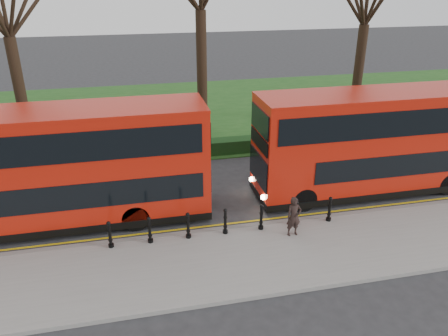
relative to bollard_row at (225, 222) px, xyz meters
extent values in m
plane|color=#28282B|center=(-0.84, 1.35, -0.65)|extent=(120.00, 120.00, 0.00)
cube|color=gray|center=(-0.84, -1.65, -0.58)|extent=(60.00, 4.00, 0.15)
cube|color=slate|center=(-0.84, 0.35, -0.58)|extent=(60.00, 0.25, 0.16)
cube|color=#1B4717|center=(-0.84, 16.35, -0.62)|extent=(60.00, 18.00, 0.06)
cube|color=black|center=(-0.84, 8.15, -0.25)|extent=(60.00, 0.90, 0.80)
cube|color=yellow|center=(-0.84, 0.65, -0.64)|extent=(60.00, 0.10, 0.01)
cube|color=yellow|center=(-0.84, 0.85, -0.64)|extent=(60.00, 0.10, 0.01)
cylinder|color=black|center=(-8.84, 11.35, 2.42)|extent=(0.60, 0.60, 6.15)
cylinder|color=black|center=(1.16, 11.35, 2.99)|extent=(0.60, 0.60, 7.28)
cylinder|color=black|center=(11.16, 11.35, 2.50)|extent=(0.60, 0.60, 6.29)
cylinder|color=black|center=(-4.20, 0.00, 0.00)|extent=(0.15, 0.15, 1.00)
cylinder|color=black|center=(-2.80, 0.00, 0.00)|extent=(0.15, 0.15, 1.00)
cylinder|color=black|center=(-1.40, 0.00, 0.00)|extent=(0.15, 0.15, 1.00)
cylinder|color=black|center=(0.00, 0.00, 0.00)|extent=(0.15, 0.15, 1.00)
cylinder|color=black|center=(1.40, 0.00, 0.00)|extent=(0.15, 0.15, 1.00)
cylinder|color=black|center=(2.80, 0.00, 0.00)|extent=(0.15, 0.15, 1.00)
cylinder|color=black|center=(4.20, 0.00, 0.00)|extent=(0.15, 0.15, 1.00)
cube|color=#B5190B|center=(-6.12, 2.39, 1.86)|extent=(11.61, 2.64, 4.27)
cube|color=black|center=(-6.12, 2.39, -0.33)|extent=(11.63, 2.66, 0.32)
cube|color=black|center=(-5.27, 1.06, 1.09)|extent=(9.29, 0.04, 1.00)
cube|color=black|center=(-6.12, 1.06, 2.99)|extent=(10.97, 0.04, 1.11)
cylinder|color=black|center=(-3.27, 1.23, -0.12)|extent=(1.06, 0.32, 1.06)
cylinder|color=black|center=(-3.27, 3.55, -0.12)|extent=(1.06, 0.32, 1.06)
cube|color=#B5190B|center=(7.71, 2.38, 1.82)|extent=(11.44, 2.60, 4.21)
cube|color=black|center=(7.71, 2.38, -0.34)|extent=(11.46, 2.62, 0.31)
cube|color=black|center=(8.54, 1.07, 1.07)|extent=(9.16, 0.04, 0.99)
cube|color=black|center=(7.71, 1.07, 2.94)|extent=(10.82, 0.04, 1.09)
cube|color=black|center=(1.97, 2.38, 2.16)|extent=(0.06, 2.29, 0.57)
cylinder|color=black|center=(3.65, 1.24, -0.13)|extent=(1.04, 0.31, 1.04)
cylinder|color=black|center=(3.65, 3.53, -0.13)|extent=(1.04, 0.31, 1.04)
cylinder|color=black|center=(10.52, 1.24, -0.13)|extent=(1.04, 0.31, 1.04)
cylinder|color=black|center=(10.52, 3.53, -0.13)|extent=(1.04, 0.31, 1.04)
imported|color=black|center=(2.45, -0.65, 0.27)|extent=(0.59, 0.40, 1.55)
camera|label=1|loc=(-3.10, -13.71, 8.51)|focal=35.00mm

